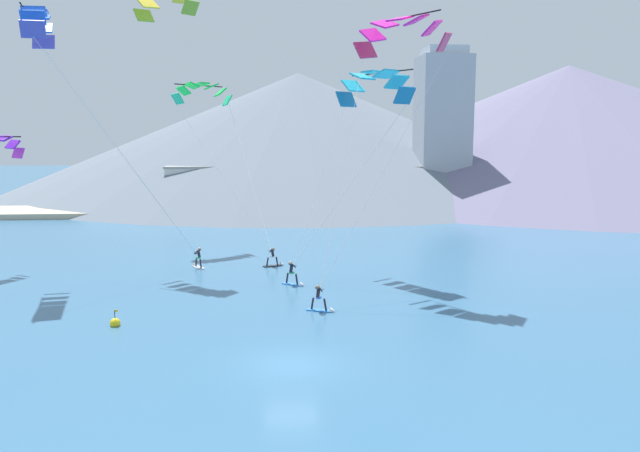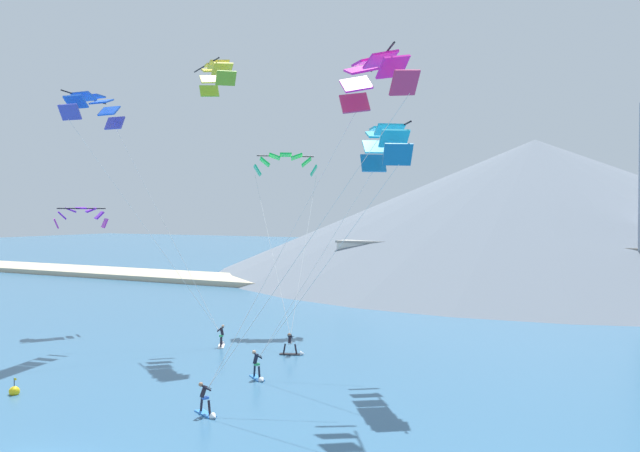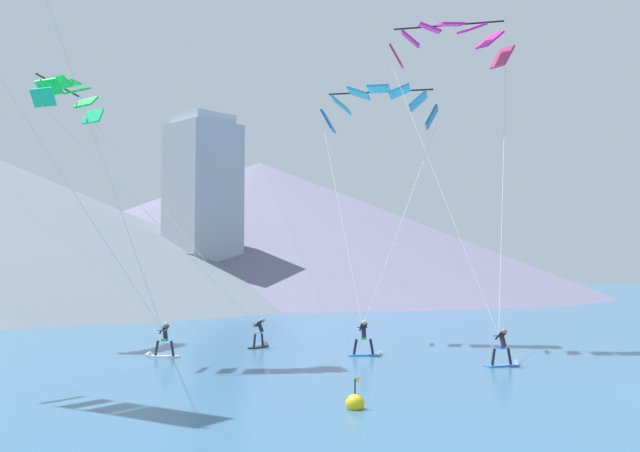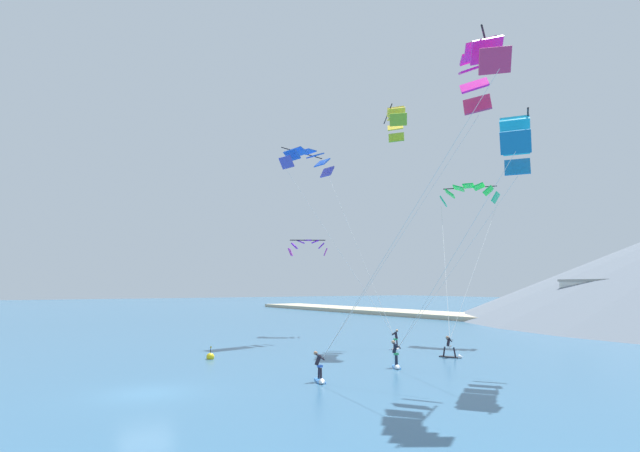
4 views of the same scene
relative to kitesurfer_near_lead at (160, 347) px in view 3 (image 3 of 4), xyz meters
name	(u,v)px [view 3 (image 3 of 4)]	position (x,y,z in m)	size (l,w,h in m)	color
kitesurfer_near_lead	(160,347)	(0.00, 0.00, 0.00)	(1.25, 1.69, 1.69)	white
kitesurfer_near_trail	(261,339)	(6.07, -0.09, -0.02)	(1.77, 0.96, 1.63)	black
kitesurfer_mid_center	(506,355)	(8.62, -13.14, 0.01)	(1.75, 1.09, 1.69)	#337FDB
kitesurfer_far_left	(368,345)	(7.28, -6.52, 0.06)	(1.63, 1.37, 1.77)	#337FDB
parafoil_kite_near_trail	(69,96)	(-0.19, 9.74, 13.62)	(8.71, 11.96, 13.72)	#1CC983
parafoil_kite_mid_center	(450,40)	(14.46, -6.42, 16.50)	(9.04, 9.47, 16.81)	#C12B5C
parafoil_kite_far_left	(379,103)	(13.44, -2.02, 13.49)	(8.82, 7.49, 13.57)	#13669F
race_marker_buoy	(355,404)	(-2.79, -14.97, -0.31)	(0.56, 0.56, 1.02)	yellow
shoreline_strip	(9,313)	(6.46, 35.03, -0.12)	(180.00, 10.00, 0.70)	#BCAD8E
shore_building_harbour_front	(119,290)	(18.57, 37.76, 1.63)	(7.96, 5.51, 4.18)	beige
shore_building_quay_east	(194,280)	(29.05, 39.49, 2.52)	(7.08, 4.89, 5.95)	beige
highrise_tower	(203,212)	(30.73, 40.41, 10.61)	(7.00, 7.00, 22.58)	#A8ADB7
mountain_peak_central_summit	(260,228)	(63.50, 69.36, 11.33)	(118.22, 118.22, 23.61)	slate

